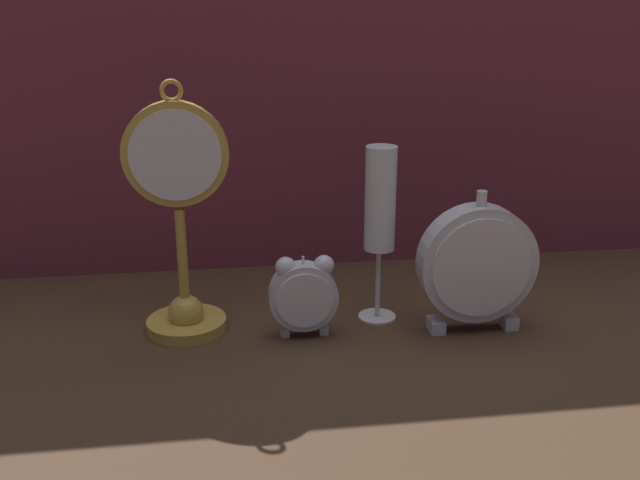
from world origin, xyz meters
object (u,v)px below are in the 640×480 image
object	(u,v)px
pocket_watch_on_stand	(181,232)
alarm_clock_twin_bell	(303,293)
champagne_flute	(380,210)
mantel_clock_silver	(477,264)

from	to	relation	value
pocket_watch_on_stand	alarm_clock_twin_bell	xyz separation A→B (m)	(0.16, -0.04, -0.08)
pocket_watch_on_stand	champagne_flute	size ratio (longest dim) A/B	1.37
pocket_watch_on_stand	champagne_flute	world-z (taller)	pocket_watch_on_stand
mantel_clock_silver	champagne_flute	xyz separation A→B (m)	(-0.13, 0.06, 0.07)
pocket_watch_on_stand	mantel_clock_silver	world-z (taller)	pocket_watch_on_stand
pocket_watch_on_stand	alarm_clock_twin_bell	world-z (taller)	pocket_watch_on_stand
pocket_watch_on_stand	mantel_clock_silver	xyz separation A→B (m)	(0.40, -0.06, -0.05)
pocket_watch_on_stand	champagne_flute	distance (m)	0.28
mantel_clock_silver	champagne_flute	size ratio (longest dim) A/B	0.79
pocket_watch_on_stand	champagne_flute	xyz separation A→B (m)	(0.28, 0.00, 0.02)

